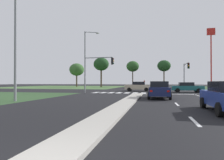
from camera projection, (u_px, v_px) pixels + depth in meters
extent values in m
plane|color=black|center=(142.00, 91.00, 32.15)|extent=(200.00, 200.00, 0.00)
cube|color=#476B38|center=(66.00, 87.00, 61.52)|extent=(35.00, 35.00, 0.01)
cube|color=#ADA89E|center=(126.00, 103.00, 13.58)|extent=(1.20, 22.00, 0.14)
cube|color=#ADA89E|center=(147.00, 87.00, 56.57)|extent=(1.20, 36.00, 0.14)
cube|color=silver|center=(194.00, 121.00, 7.53)|extent=(0.14, 2.00, 0.01)
cube|color=silver|center=(177.00, 104.00, 13.39)|extent=(0.14, 2.00, 0.01)
cube|color=silver|center=(170.00, 97.00, 19.25)|extent=(0.14, 2.00, 0.01)
cube|color=silver|center=(166.00, 94.00, 25.12)|extent=(0.14, 2.00, 0.01)
cube|color=silver|center=(169.00, 94.00, 24.50)|extent=(6.40, 0.50, 0.01)
cube|color=silver|center=(96.00, 92.00, 28.43)|extent=(0.70, 2.80, 0.01)
cube|color=silver|center=(104.00, 93.00, 28.18)|extent=(0.70, 2.80, 0.01)
cube|color=silver|center=(111.00, 93.00, 27.94)|extent=(0.70, 2.80, 0.01)
cube|color=silver|center=(119.00, 93.00, 27.69)|extent=(0.70, 2.80, 0.01)
cube|color=silver|center=(127.00, 93.00, 27.45)|extent=(0.70, 2.80, 0.01)
cube|color=silver|center=(135.00, 93.00, 27.20)|extent=(0.70, 2.80, 0.01)
cube|color=silver|center=(143.00, 93.00, 26.96)|extent=(0.70, 2.80, 0.01)
cube|color=maroon|center=(141.00, 85.00, 64.02)|extent=(1.78, 4.20, 0.72)
cube|color=black|center=(141.00, 83.00, 64.17)|extent=(1.57, 1.93, 0.52)
cube|color=red|center=(144.00, 84.00, 65.94)|extent=(0.20, 0.04, 0.14)
cube|color=red|center=(140.00, 84.00, 66.23)|extent=(0.20, 0.04, 0.14)
cylinder|color=black|center=(144.00, 86.00, 62.51)|extent=(0.22, 0.64, 0.64)
cylinder|color=black|center=(138.00, 86.00, 62.89)|extent=(0.22, 0.64, 0.64)
cylinder|color=black|center=(144.00, 86.00, 65.14)|extent=(0.22, 0.64, 0.64)
cylinder|color=black|center=(139.00, 86.00, 65.52)|extent=(0.22, 0.64, 0.64)
cube|color=#19565B|center=(187.00, 88.00, 28.97)|extent=(4.52, 1.76, 0.67)
cube|color=black|center=(186.00, 84.00, 29.01)|extent=(2.08, 1.55, 0.52)
cube|color=red|center=(171.00, 87.00, 30.11)|extent=(0.04, 0.20, 0.14)
cube|color=red|center=(172.00, 88.00, 28.80)|extent=(0.04, 0.20, 0.14)
cylinder|color=black|center=(196.00, 90.00, 29.52)|extent=(0.64, 0.22, 0.64)
cylinder|color=black|center=(199.00, 91.00, 27.80)|extent=(0.64, 0.22, 0.64)
cylinder|color=black|center=(176.00, 90.00, 30.13)|extent=(0.64, 0.22, 0.64)
cylinder|color=black|center=(178.00, 90.00, 28.42)|extent=(0.64, 0.22, 0.64)
cylinder|color=black|center=(203.00, 103.00, 11.37)|extent=(0.22, 0.64, 0.64)
cylinder|color=black|center=(219.00, 110.00, 8.51)|extent=(0.22, 0.64, 0.64)
cube|color=#161E47|center=(159.00, 91.00, 18.16)|extent=(1.81, 4.25, 0.77)
cube|color=black|center=(159.00, 84.00, 18.02)|extent=(1.59, 1.95, 0.52)
cube|color=red|center=(151.00, 91.00, 16.21)|extent=(0.20, 0.04, 0.14)
cube|color=red|center=(168.00, 91.00, 15.92)|extent=(0.20, 0.04, 0.14)
cylinder|color=black|center=(150.00, 94.00, 19.68)|extent=(0.22, 0.64, 0.64)
cylinder|color=black|center=(168.00, 94.00, 19.29)|extent=(0.22, 0.64, 0.64)
cylinder|color=black|center=(149.00, 96.00, 17.02)|extent=(0.22, 0.64, 0.64)
cylinder|color=black|center=(170.00, 96.00, 16.64)|extent=(0.22, 0.64, 0.64)
cube|color=#BCAD8E|center=(138.00, 87.00, 32.89)|extent=(4.39, 1.85, 0.77)
cube|color=black|center=(139.00, 83.00, 32.87)|extent=(2.02, 1.63, 0.52)
cube|color=red|center=(151.00, 87.00, 31.73)|extent=(0.04, 0.20, 0.14)
cube|color=red|center=(151.00, 86.00, 33.11)|extent=(0.04, 0.20, 0.14)
cylinder|color=black|center=(129.00, 89.00, 32.28)|extent=(0.64, 0.22, 0.64)
cylinder|color=black|center=(130.00, 89.00, 34.09)|extent=(0.64, 0.22, 0.64)
cylinder|color=black|center=(146.00, 90.00, 31.68)|extent=(0.64, 0.22, 0.64)
cylinder|color=black|center=(147.00, 89.00, 33.49)|extent=(0.64, 0.22, 0.64)
cube|color=silver|center=(138.00, 85.00, 52.93)|extent=(1.87, 4.19, 0.64)
cube|color=black|center=(138.00, 83.00, 53.08)|extent=(1.64, 1.93, 0.52)
cube|color=red|center=(142.00, 85.00, 54.84)|extent=(0.20, 0.04, 0.14)
cube|color=red|center=(137.00, 85.00, 55.14)|extent=(0.20, 0.04, 0.14)
cylinder|color=black|center=(142.00, 87.00, 51.41)|extent=(0.22, 0.64, 0.64)
cylinder|color=black|center=(135.00, 87.00, 51.81)|extent=(0.22, 0.64, 0.64)
cylinder|color=black|center=(142.00, 86.00, 54.03)|extent=(0.22, 0.64, 0.64)
cylinder|color=black|center=(135.00, 86.00, 54.43)|extent=(0.22, 0.64, 0.64)
cylinder|color=gray|center=(85.00, 75.00, 27.35)|extent=(0.18, 0.18, 5.21)
cylinder|color=gray|center=(98.00, 58.00, 26.95)|extent=(3.95, 0.12, 0.12)
cube|color=black|center=(112.00, 61.00, 26.53)|extent=(0.26, 0.32, 0.95)
sphere|color=#360503|center=(113.00, 59.00, 26.49)|extent=(0.20, 0.20, 0.20)
sphere|color=orange|center=(113.00, 61.00, 26.49)|extent=(0.20, 0.20, 0.20)
sphere|color=black|center=(113.00, 63.00, 26.49)|extent=(0.20, 0.20, 0.20)
cylinder|color=gray|center=(184.00, 77.00, 37.00)|extent=(0.18, 0.18, 5.06)
cylinder|color=gray|center=(186.00, 64.00, 34.66)|extent=(0.12, 4.84, 0.12)
cube|color=black|center=(188.00, 66.00, 32.30)|extent=(0.32, 0.26, 0.95)
sphere|color=#360503|center=(189.00, 64.00, 32.14)|extent=(0.20, 0.20, 0.20)
sphere|color=orange|center=(189.00, 66.00, 32.14)|extent=(0.20, 0.20, 0.20)
sphere|color=black|center=(189.00, 67.00, 32.14)|extent=(0.20, 0.20, 0.20)
cylinder|color=gray|center=(15.00, 38.00, 15.55)|extent=(0.20, 0.20, 10.11)
cylinder|color=gray|center=(85.00, 61.00, 31.21)|extent=(0.20, 0.20, 9.75)
cylinder|color=gray|center=(91.00, 32.00, 31.42)|extent=(1.93, 0.84, 0.10)
ellipsoid|color=#B2B2A8|center=(98.00, 33.00, 31.59)|extent=(0.56, 0.28, 0.20)
cylinder|color=#335184|center=(144.00, 87.00, 42.13)|extent=(0.16, 0.16, 0.79)
cylinder|color=maroon|center=(144.00, 83.00, 42.13)|extent=(0.34, 0.34, 0.83)
sphere|color=tan|center=(144.00, 81.00, 42.14)|extent=(0.23, 0.23, 0.23)
cylinder|color=red|center=(211.00, 62.00, 45.06)|extent=(0.28, 0.28, 12.56)
cube|color=red|center=(211.00, 32.00, 45.13)|extent=(1.80, 0.30, 1.60)
torus|color=yellow|center=(209.00, 32.00, 45.38)|extent=(0.96, 0.16, 0.96)
torus|color=yellow|center=(213.00, 32.00, 45.22)|extent=(0.96, 0.16, 0.96)
cylinder|color=#423323|center=(77.00, 80.00, 64.74)|extent=(0.45, 0.45, 4.40)
ellipsoid|color=#38602D|center=(77.00, 70.00, 64.78)|extent=(4.89, 4.89, 4.16)
cylinder|color=#423323|center=(101.00, 78.00, 59.48)|extent=(0.47, 0.47, 5.80)
ellipsoid|color=#1E421E|center=(101.00, 64.00, 59.53)|extent=(4.71, 4.71, 4.00)
cylinder|color=#423323|center=(133.00, 78.00, 59.81)|extent=(0.31, 0.31, 5.36)
ellipsoid|color=#285123|center=(133.00, 66.00, 59.86)|extent=(3.87, 3.87, 3.29)
cylinder|color=#423323|center=(164.00, 78.00, 55.37)|extent=(0.32, 0.32, 5.19)
ellipsoid|color=#1E421E|center=(164.00, 66.00, 55.41)|extent=(3.77, 3.77, 3.21)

